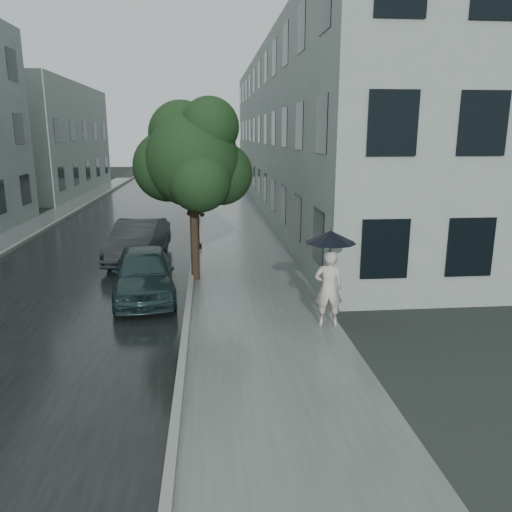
{
  "coord_description": "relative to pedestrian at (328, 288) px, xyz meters",
  "views": [
    {
      "loc": [
        -0.99,
        -10.13,
        4.36
      ],
      "look_at": [
        0.18,
        2.28,
        1.3
      ],
      "focal_mm": 35.0,
      "sensor_mm": 36.0,
      "label": 1
    }
  ],
  "objects": [
    {
      "name": "pedestrian",
      "position": [
        0.0,
        0.0,
        0.0
      ],
      "size": [
        0.7,
        0.5,
        1.8
      ],
      "primitive_type": "imported",
      "rotation": [
        0.0,
        0.0,
        3.04
      ],
      "color": "#B8B1A2",
      "rests_on": "sidewalk"
    },
    {
      "name": "car_far",
      "position": [
        -5.2,
        6.81,
        -0.2
      ],
      "size": [
        1.95,
        4.42,
        1.41
      ],
      "primitive_type": "imported",
      "rotation": [
        0.0,
        0.0,
        -0.11
      ],
      "color": "black",
      "rests_on": "ground"
    },
    {
      "name": "lamp_post",
      "position": [
        -3.3,
        8.37,
        2.09
      ],
      "size": [
        0.84,
        0.37,
        5.25
      ],
      "rotation": [
        0.0,
        0.0,
        0.13
      ],
      "color": "black",
      "rests_on": "ground"
    },
    {
      "name": "street_tree",
      "position": [
        -3.15,
        4.26,
        2.75
      ],
      "size": [
        3.58,
        3.26,
        5.4
      ],
      "color": "#332619",
      "rests_on": "ground"
    },
    {
      "name": "kerb_near",
      "position": [
        -3.28,
        11.39,
        -0.83
      ],
      "size": [
        0.15,
        60.0,
        0.15
      ],
      "primitive_type": "cube",
      "color": "slate",
      "rests_on": "ground"
    },
    {
      "name": "kerb_far",
      "position": [
        -10.27,
        11.39,
        -0.83
      ],
      "size": [
        0.15,
        60.0,
        0.15
      ],
      "primitive_type": "cube",
      "color": "slate",
      "rests_on": "ground"
    },
    {
      "name": "asphalt_road",
      "position": [
        -6.78,
        11.39,
        -0.91
      ],
      "size": [
        6.85,
        60.0,
        0.0
      ],
      "primitive_type": "cube",
      "color": "black",
      "rests_on": "ground"
    },
    {
      "name": "building_near",
      "position": [
        3.77,
        18.89,
        3.59
      ],
      "size": [
        7.02,
        36.0,
        9.0
      ],
      "color": "gray",
      "rests_on": "ground"
    },
    {
      "name": "sidewalk_far",
      "position": [
        -11.2,
        11.39,
        -0.9
      ],
      "size": [
        1.7,
        60.0,
        0.01
      ],
      "primitive_type": "cube",
      "color": "#4C5451",
      "rests_on": "ground"
    },
    {
      "name": "car_near",
      "position": [
        -4.51,
        2.56,
        -0.22
      ],
      "size": [
        2.08,
        4.15,
        1.36
      ],
      "primitive_type": "imported",
      "rotation": [
        0.0,
        0.0,
        0.12
      ],
      "color": "#1C2E30",
      "rests_on": "ground"
    },
    {
      "name": "ground",
      "position": [
        -1.7,
        -0.61,
        -0.91
      ],
      "size": [
        120.0,
        120.0,
        0.0
      ],
      "primitive_type": "plane",
      "color": "black",
      "rests_on": "ground"
    },
    {
      "name": "building_far_b",
      "position": [
        -15.47,
        29.39,
        3.09
      ],
      "size": [
        7.02,
        18.0,
        8.0
      ],
      "color": "gray",
      "rests_on": "ground"
    },
    {
      "name": "umbrella",
      "position": [
        0.01,
        0.01,
        1.21
      ],
      "size": [
        1.24,
        1.24,
        1.37
      ],
      "rotation": [
        0.0,
        0.0,
        -0.07
      ],
      "color": "black",
      "rests_on": "ground"
    },
    {
      "name": "sidewalk",
      "position": [
        -1.45,
        11.39,
        -0.9
      ],
      "size": [
        3.5,
        60.0,
        0.01
      ],
      "primitive_type": "cube",
      "color": "slate",
      "rests_on": "ground"
    }
  ]
}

